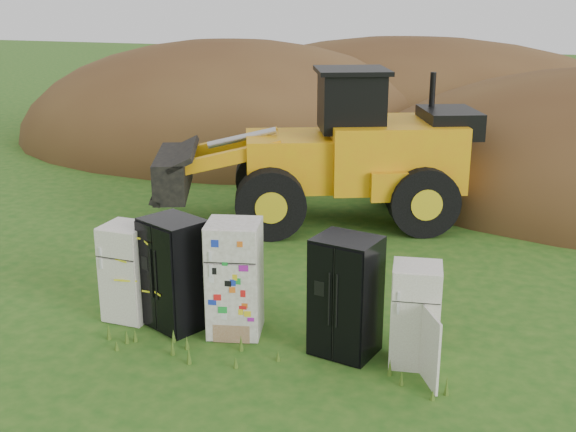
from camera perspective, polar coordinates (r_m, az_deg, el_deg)
name	(u,v)px	position (r m, az deg, el deg)	size (l,w,h in m)	color
ground	(265,337)	(11.90, -1.86, -9.55)	(120.00, 120.00, 0.00)	#215416
fridge_leftmost	(128,272)	(12.55, -12.50, -4.31)	(0.74, 0.71, 1.67)	white
fridge_black_side	(175,273)	(12.08, -8.93, -4.47)	(0.97, 0.77, 1.87)	black
fridge_sticker	(235,278)	(11.72, -4.24, -4.92)	(0.85, 0.78, 1.90)	white
fridge_black_right	(346,296)	(11.10, 4.59, -6.32)	(0.94, 0.78, 1.87)	black
fridge_open_door	(415,315)	(10.98, 10.02, -7.68)	(0.71, 0.66, 1.57)	white
wheel_loader	(311,147)	(17.21, 1.86, 5.46)	(7.60, 3.08, 3.68)	orange
dirt_mound_left	(234,141)	(27.33, -4.32, 5.95)	(16.76, 12.57, 7.49)	#492C17
dirt_mound_back	(411,132)	(29.48, 9.71, 6.59)	(20.03, 13.35, 7.45)	#492C17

